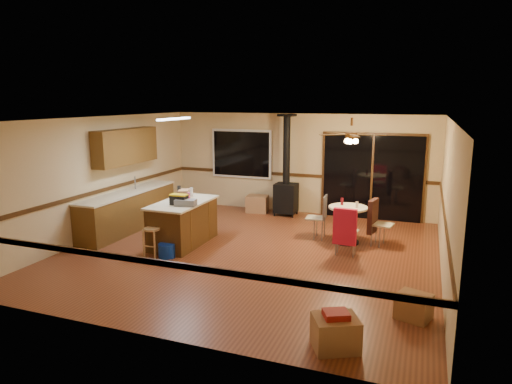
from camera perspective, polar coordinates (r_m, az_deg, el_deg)
The scene contains 35 objects.
floor at distance 9.08m, azimuth -0.67°, elevation -7.48°, with size 7.00×7.00×0.00m, color brown.
ceiling at distance 8.59m, azimuth -0.71°, elevation 9.14°, with size 7.00×7.00×0.00m, color silver.
wall_back at distance 12.03m, azimuth 5.35°, elevation 3.55°, with size 7.00×7.00×0.00m, color tan.
wall_front at distance 5.72m, azimuth -13.52°, elevation -5.65°, with size 7.00×7.00×0.00m, color tan.
wall_left at distance 10.51m, azimuth -18.79°, elevation 1.83°, with size 7.00×7.00×0.00m, color tan.
wall_right at distance 8.19m, azimuth 22.82°, elevation -1.07°, with size 7.00×7.00×0.00m, color tan.
chair_rail at distance 8.81m, azimuth -0.68°, elevation -1.32°, with size 7.00×7.00×0.08m, color #3C240F, non-canonical shape.
window at distance 12.47m, azimuth -1.83°, elevation 4.80°, with size 1.72×0.10×1.32m, color black.
sliding_door at distance 11.68m, azimuth 14.30°, elevation 1.76°, with size 2.52×0.10×2.10m, color black.
lower_cabinets at distance 10.88m, azimuth -15.61°, elevation -2.34°, with size 0.60×3.00×0.86m, color brown.
countertop at distance 10.79m, azimuth -15.74°, elevation -0.02°, with size 0.64×3.04×0.04m, color beige.
upper_cabinets at distance 10.87m, azimuth -15.95°, elevation 5.50°, with size 0.35×2.00×0.80m, color brown.
kitchen_island at distance 9.57m, azimuth -9.10°, elevation -3.80°, with size 0.88×1.68×0.90m.
wood_stove at distance 11.75m, azimuth 3.78°, elevation 0.56°, with size 0.55×0.50×2.52m.
ceiling_fan at distance 9.39m, azimuth 11.81°, elevation 6.73°, with size 0.24×0.24×0.55m.
fluorescent_strip at distance 9.65m, azimuth -10.18°, elevation 8.98°, with size 0.10×1.20×0.04m, color white.
toolbox_grey at distance 9.07m, azimuth -8.79°, elevation -1.31°, with size 0.41×0.23×0.13m, color slate.
toolbox_black at distance 9.17m, azimuth -9.62°, elevation -1.02°, with size 0.34×0.18×0.19m, color black.
toolbox_yellow_lid at distance 9.15m, azimuth -9.64°, elevation -0.37°, with size 0.34×0.18×0.03m, color gold.
box_on_island at distance 9.68m, azimuth -9.00°, elevation -0.30°, with size 0.22×0.29×0.20m, color #916540.
bottle_dark at distance 9.76m, azimuth -9.58°, elevation -0.01°, with size 0.08×0.08×0.27m, color black.
bottle_pink at distance 9.30m, azimuth -8.43°, elevation -0.73°, with size 0.07×0.07×0.21m, color #D84C8C.
bottle_white at distance 9.88m, azimuth -8.08°, elevation -0.03°, with size 0.07×0.07×0.20m, color white.
bar_stool at distance 9.00m, azimuth -12.80°, elevation -6.09°, with size 0.31×0.31×0.56m, color tan.
blue_bucket at distance 8.91m, azimuth -11.09°, elevation -7.18°, with size 0.32×0.32×0.27m, color #0B2FA5.
dining_table at distance 9.67m, azimuth 11.40°, elevation -3.26°, with size 0.81×0.81×0.78m.
glass_red at distance 9.72m, azimuth 10.70°, elevation -1.17°, with size 0.06×0.06×0.15m, color #590C14.
glass_cream at distance 9.53m, azimuth 12.50°, elevation -1.56°, with size 0.06×0.06×0.13m, color beige.
chair_left at distance 9.86m, azimuth 8.11°, elevation -2.49°, with size 0.43×0.42×0.51m.
chair_near at distance 8.80m, azimuth 11.08°, elevation -4.26°, with size 0.44×0.48×0.70m.
chair_right at distance 9.67m, azimuth 14.54°, elevation -2.98°, with size 0.53×0.49×0.70m.
box_under_window at distance 12.16m, azimuth 0.16°, elevation -1.49°, with size 0.55×0.44×0.44m, color #916540.
box_corner_a at distance 5.81m, azimuth 9.90°, elevation -16.96°, with size 0.53×0.44×0.40m, color #916540.
box_corner_b at distance 6.78m, azimuth 19.12°, elevation -13.37°, with size 0.43×0.37×0.35m, color #916540.
box_small_red at distance 5.70m, azimuth 9.99°, elevation -14.84°, with size 0.29×0.24×0.08m, color maroon.
Camera 1 is at (3.10, -8.01, 2.95)m, focal length 32.00 mm.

